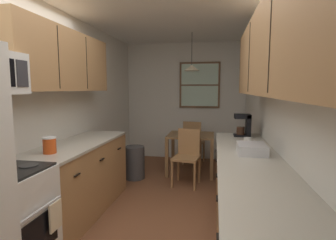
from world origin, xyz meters
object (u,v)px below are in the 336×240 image
object	(u,v)px
stove_range	(5,224)
dining_chair_far	(193,140)
dining_table	(191,141)
trash_bin	(135,162)
dining_chair_near	(187,154)
mug_by_coffeemaker	(248,142)
coffee_maker	(244,125)
dish_rack	(252,149)
storage_canister	(50,145)
table_serving_bowl	(193,133)

from	to	relation	value
stove_range	dining_chair_far	size ratio (longest dim) A/B	1.22
dining_table	trash_bin	bearing A→B (deg)	-152.87
dining_chair_near	trash_bin	size ratio (longest dim) A/B	1.59
stove_range	mug_by_coffeemaker	size ratio (longest dim) A/B	8.86
coffee_maker	dish_rack	bearing A→B (deg)	-91.84
storage_canister	mug_by_coffeemaker	distance (m)	2.17
dining_chair_near	mug_by_coffeemaker	xyz separation A→B (m)	(0.81, -1.07, 0.45)
stove_range	trash_bin	xyz separation A→B (m)	(0.29, 2.54, -0.19)
dining_chair_far	coffee_maker	world-z (taller)	coffee_maker
dining_chair_far	coffee_maker	size ratio (longest dim) A/B	2.91
trash_bin	mug_by_coffeemaker	bearing A→B (deg)	-33.93
dining_table	coffee_maker	distance (m)	1.40
dining_chair_far	mug_by_coffeemaker	bearing A→B (deg)	-69.96
stove_range	trash_bin	size ratio (longest dim) A/B	1.95
dining_table	dish_rack	bearing A→B (deg)	-68.58
dining_chair_near	dining_chair_far	xyz separation A→B (m)	(-0.00, 1.17, 0.00)
dish_rack	table_serving_bowl	xyz separation A→B (m)	(-0.77, 2.04, -0.19)
coffee_maker	table_serving_bowl	distance (m)	1.34
dining_chair_near	coffee_maker	size ratio (longest dim) A/B	2.91
dining_chair_near	dining_chair_far	size ratio (longest dim) A/B	1.00
stove_range	dining_table	distance (m)	3.26
dining_table	coffee_maker	bearing A→B (deg)	-51.12
dining_table	dining_chair_far	size ratio (longest dim) A/B	0.93
dish_rack	table_serving_bowl	size ratio (longest dim) A/B	1.95
mug_by_coffeemaker	dish_rack	bearing A→B (deg)	-91.13
table_serving_bowl	dining_chair_far	bearing A→B (deg)	93.87
storage_canister	dish_rack	xyz separation A→B (m)	(2.03, 0.35, -0.04)
dining_chair_near	dish_rack	world-z (taller)	dish_rack
coffee_maker	table_serving_bowl	xyz separation A→B (m)	(-0.80, 1.03, -0.31)
stove_range	dining_chair_far	world-z (taller)	stove_range
dining_chair_near	storage_canister	xyz separation A→B (m)	(-1.23, -1.80, 0.48)
mug_by_coffeemaker	dish_rack	size ratio (longest dim) A/B	0.37
trash_bin	coffee_maker	bearing A→B (deg)	-17.39
dining_chair_far	dish_rack	world-z (taller)	dish_rack
mug_by_coffeemaker	dining_table	bearing A→B (deg)	116.07
coffee_maker	stove_range	bearing A→B (deg)	-136.00
dining_chair_near	table_serving_bowl	distance (m)	0.64
dining_chair_far	table_serving_bowl	xyz separation A→B (m)	(0.04, -0.58, 0.26)
stove_range	dish_rack	xyz separation A→B (m)	(2.03, 0.98, 0.48)
trash_bin	coffee_maker	world-z (taller)	coffee_maker
dining_chair_near	dining_chair_far	bearing A→B (deg)	90.07
coffee_maker	mug_by_coffeemaker	size ratio (longest dim) A/B	2.49
dining_table	dining_chair_near	xyz separation A→B (m)	(-0.01, -0.58, -0.10)
dining_table	coffee_maker	xyz separation A→B (m)	(0.83, -1.03, 0.46)
trash_bin	dish_rack	distance (m)	2.42
stove_range	coffee_maker	xyz separation A→B (m)	(2.06, 1.99, 0.59)
dining_table	trash_bin	xyz separation A→B (m)	(-0.93, -0.48, -0.32)
dining_chair_near	table_serving_bowl	bearing A→B (deg)	86.26
dining_table	dining_chair_far	distance (m)	0.59
dining_table	storage_canister	bearing A→B (deg)	-117.37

